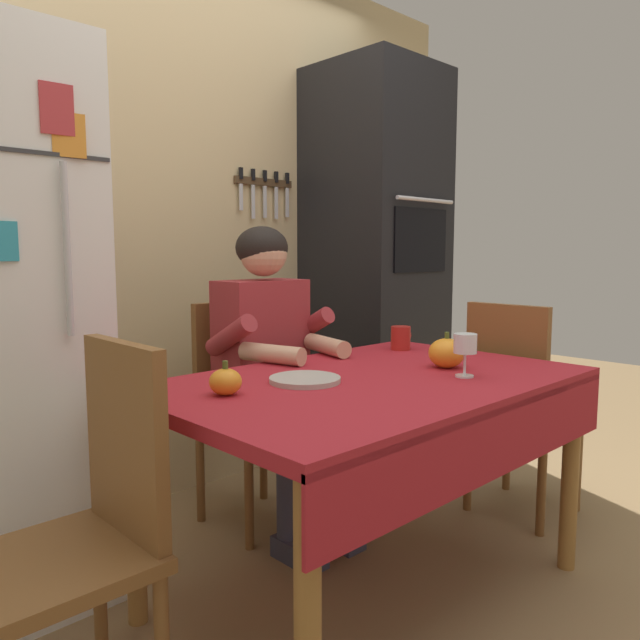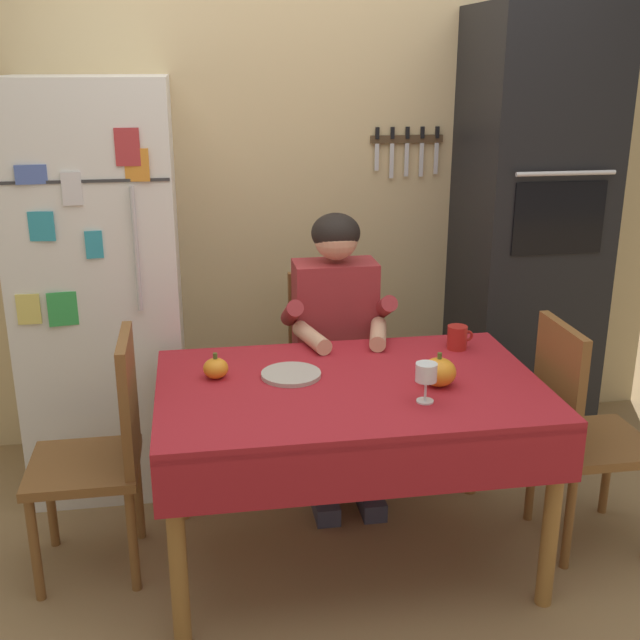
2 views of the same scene
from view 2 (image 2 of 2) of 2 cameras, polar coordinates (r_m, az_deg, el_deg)
name	(u,v)px [view 2 (image 2 of 2)]	position (r m, az deg, el deg)	size (l,w,h in m)	color
ground_plane	(353,571)	(3.15, 2.39, -17.77)	(10.00, 10.00, 0.00)	#93754C
back_wall_assembly	(311,180)	(3.93, -0.64, 10.18)	(3.70, 0.13, 2.60)	#D1B784
refrigerator	(102,288)	(3.60, -15.58, 2.26)	(0.68, 0.71, 1.80)	white
wall_oven	(528,237)	(3.92, 14.87, 5.84)	(0.60, 0.64, 2.10)	black
dining_table	(351,406)	(2.88, 2.26, -6.28)	(1.40, 0.90, 0.74)	#9E6B33
chair_behind_person	(330,364)	(3.67, 0.72, -3.18)	(0.40, 0.40, 0.93)	brown
seated_person	(338,331)	(3.42, 1.29, -0.80)	(0.47, 0.55, 1.25)	#38384C
chair_right_side	(579,426)	(3.23, 18.29, -7.32)	(0.40, 0.40, 0.93)	brown
chair_left_side	(104,445)	(3.03, -15.41, -8.78)	(0.40, 0.40, 0.93)	brown
coffee_mug	(457,337)	(3.23, 9.96, -1.26)	(0.11, 0.08, 0.10)	#B2231E
wine_glass	(426,374)	(2.70, 7.73, -3.92)	(0.07, 0.07, 0.14)	white
pumpkin_large	(439,372)	(2.86, 8.63, -3.76)	(0.13, 0.13, 0.13)	orange
pumpkin_medium	(216,368)	(2.92, -7.59, -3.49)	(0.09, 0.09, 0.10)	orange
serving_tray	(291,374)	(2.92, -2.12, -3.98)	(0.22, 0.22, 0.02)	#B7B2A8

